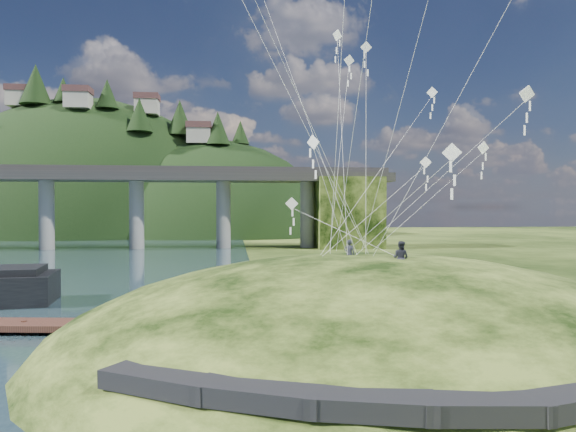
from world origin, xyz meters
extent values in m
plane|color=black|center=(0.00, 0.00, 0.00)|extent=(320.00, 320.00, 0.00)
ellipsoid|color=black|center=(8.00, 2.00, -1.50)|extent=(36.00, 32.00, 13.00)
cube|color=black|center=(-1.50, -8.00, 2.03)|extent=(4.32, 3.62, 0.71)
cube|color=black|center=(1.50, -9.65, 2.09)|extent=(4.10, 2.97, 0.61)
cube|color=black|center=(4.50, -10.65, 2.08)|extent=(3.85, 2.37, 0.62)
cube|color=black|center=(7.50, -11.10, 2.04)|extent=(3.62, 1.83, 0.66)
cube|color=black|center=(10.50, -10.90, 2.05)|extent=(3.82, 2.27, 0.68)
cylinder|color=gray|center=(-32.00, 70.00, 6.50)|extent=(2.60, 2.60, 13.00)
cylinder|color=gray|center=(-16.50, 70.00, 6.50)|extent=(2.60, 2.60, 13.00)
cylinder|color=gray|center=(-1.00, 70.00, 6.50)|extent=(2.60, 2.60, 13.00)
cylinder|color=gray|center=(14.50, 70.00, 6.50)|extent=(2.60, 2.60, 13.00)
cube|color=black|center=(22.00, 70.00, 6.50)|extent=(12.00, 11.00, 13.00)
ellipsoid|color=black|center=(-40.00, 126.00, -6.00)|extent=(96.00, 68.00, 88.00)
ellipsoid|color=black|center=(-5.00, 118.00, -10.00)|extent=(76.00, 56.00, 72.00)
cone|color=black|center=(-49.87, 114.63, 39.23)|extent=(8.01, 8.01, 10.54)
cone|color=black|center=(-42.87, 114.06, 37.88)|extent=(4.97, 4.97, 6.54)
cone|color=black|center=(-31.40, 112.04, 36.68)|extent=(5.83, 5.83, 7.67)
cone|color=black|center=(-22.45, 107.08, 30.58)|extent=(6.47, 6.47, 8.51)
cone|color=black|center=(-13.22, 113.99, 31.23)|extent=(7.13, 7.13, 9.38)
cone|color=black|center=(-3.12, 109.03, 27.87)|extent=(6.56, 6.56, 8.63)
cone|color=black|center=(2.77, 114.63, 27.68)|extent=(4.88, 4.88, 6.42)
cube|color=beige|center=(-55.00, 118.00, 35.99)|extent=(6.00, 5.00, 4.00)
cube|color=#553230|center=(-55.00, 118.00, 38.69)|extent=(6.40, 5.40, 1.60)
cube|color=beige|center=(-38.00, 110.00, 34.28)|extent=(6.00, 5.00, 4.00)
cube|color=#553230|center=(-38.00, 110.00, 36.98)|extent=(6.40, 5.40, 1.60)
cube|color=beige|center=(-22.00, 116.00, 34.18)|extent=(6.00, 5.00, 4.00)
cube|color=#553230|center=(-22.00, 116.00, 36.88)|extent=(6.40, 5.40, 1.60)
cube|color=beige|center=(-8.00, 110.00, 25.88)|extent=(6.00, 5.00, 4.00)
cube|color=#553230|center=(-8.00, 110.00, 28.58)|extent=(6.40, 5.40, 1.60)
cube|color=black|center=(-16.91, 17.26, 2.60)|extent=(5.97, 5.21, 0.54)
cube|color=#371D16|center=(-8.63, 7.18, 0.48)|extent=(14.98, 4.29, 0.37)
cylinder|color=#371D16|center=(-11.78, 7.60, 0.21)|extent=(0.32, 0.32, 1.06)
cylinder|color=#371D16|center=(-8.63, 7.18, 0.21)|extent=(0.32, 0.32, 1.06)
cylinder|color=#371D16|center=(-5.49, 6.75, 0.21)|extent=(0.32, 0.32, 1.06)
cylinder|color=#371D16|center=(-2.34, 6.33, 0.21)|extent=(0.32, 0.32, 1.06)
imported|color=#242631|center=(6.95, 2.48, 5.80)|extent=(0.71, 0.64, 1.63)
imported|color=#242631|center=(9.15, 0.57, 5.83)|extent=(1.06, 1.06, 1.73)
cube|color=white|center=(7.08, 6.47, 18.04)|extent=(0.64, 0.34, 0.69)
cube|color=white|center=(7.08, 6.47, 17.55)|extent=(0.08, 0.07, 0.40)
cube|color=white|center=(7.08, 6.47, 17.06)|extent=(0.08, 0.07, 0.40)
cube|color=white|center=(7.08, 6.47, 16.57)|extent=(0.08, 0.07, 0.40)
cube|color=white|center=(10.61, -2.14, 10.01)|extent=(0.79, 0.48, 0.88)
cube|color=white|center=(10.61, -2.14, 9.38)|extent=(0.12, 0.06, 0.51)
cube|color=white|center=(10.61, -2.14, 8.76)|extent=(0.12, 0.06, 0.51)
cube|color=white|center=(10.61, -2.14, 8.13)|extent=(0.12, 0.06, 0.51)
cube|color=white|center=(15.93, 0.73, 13.42)|extent=(0.89, 0.30, 0.87)
cube|color=white|center=(15.93, 0.73, 12.79)|extent=(0.12, 0.06, 0.52)
cube|color=white|center=(15.93, 0.73, 12.16)|extent=(0.12, 0.06, 0.52)
cube|color=white|center=(15.93, 0.73, 11.53)|extent=(0.12, 0.06, 0.52)
cube|color=white|center=(8.15, 7.91, 16.95)|extent=(0.71, 0.22, 0.69)
cube|color=white|center=(8.15, 7.91, 16.45)|extent=(0.09, 0.06, 0.41)
cube|color=white|center=(8.15, 7.91, 15.95)|extent=(0.09, 0.06, 0.41)
cube|color=white|center=(8.15, 7.91, 15.45)|extent=(0.09, 0.06, 0.41)
cube|color=white|center=(4.74, 1.07, 10.80)|extent=(0.55, 0.58, 0.75)
cube|color=white|center=(4.74, 1.07, 10.26)|extent=(0.09, 0.07, 0.44)
cube|color=white|center=(4.74, 1.07, 9.72)|extent=(0.09, 0.07, 0.44)
cube|color=white|center=(4.74, 1.07, 9.19)|extent=(0.09, 0.07, 0.44)
cube|color=white|center=(15.00, 11.19, 15.80)|extent=(0.67, 0.49, 0.77)
cube|color=white|center=(15.00, 11.19, 15.24)|extent=(0.10, 0.05, 0.46)
cube|color=white|center=(15.00, 11.19, 14.67)|extent=(0.10, 0.05, 0.46)
cube|color=white|center=(15.00, 11.19, 14.11)|extent=(0.10, 0.05, 0.46)
cube|color=white|center=(16.46, 6.40, 11.28)|extent=(0.82, 0.19, 0.82)
cube|color=white|center=(16.46, 6.40, 10.70)|extent=(0.11, 0.06, 0.48)
cube|color=white|center=(16.46, 6.40, 10.12)|extent=(0.11, 0.06, 0.48)
cube|color=white|center=(16.46, 6.40, 9.54)|extent=(0.11, 0.06, 0.48)
cube|color=white|center=(8.52, 5.08, 16.93)|extent=(0.69, 0.15, 0.68)
cube|color=white|center=(8.52, 5.08, 16.45)|extent=(0.09, 0.02, 0.40)
cube|color=white|center=(8.52, 5.08, 15.96)|extent=(0.09, 0.02, 0.40)
cube|color=white|center=(8.52, 5.08, 15.48)|extent=(0.09, 0.02, 0.40)
cube|color=white|center=(4.50, 8.43, 7.76)|extent=(0.83, 0.18, 0.83)
cube|color=white|center=(4.50, 8.43, 7.17)|extent=(0.11, 0.02, 0.48)
cube|color=white|center=(4.50, 8.43, 6.58)|extent=(0.11, 0.02, 0.48)
cube|color=white|center=(4.50, 8.43, 5.99)|extent=(0.11, 0.02, 0.48)
cube|color=white|center=(12.34, 5.48, 10.25)|extent=(0.60, 0.44, 0.69)
cube|color=white|center=(12.34, 5.48, 9.74)|extent=(0.09, 0.05, 0.41)
cube|color=white|center=(12.34, 5.48, 9.24)|extent=(0.09, 0.05, 0.41)
cube|color=white|center=(12.34, 5.48, 8.73)|extent=(0.09, 0.05, 0.41)
camera|label=1|loc=(0.71, -24.52, 7.54)|focal=32.00mm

